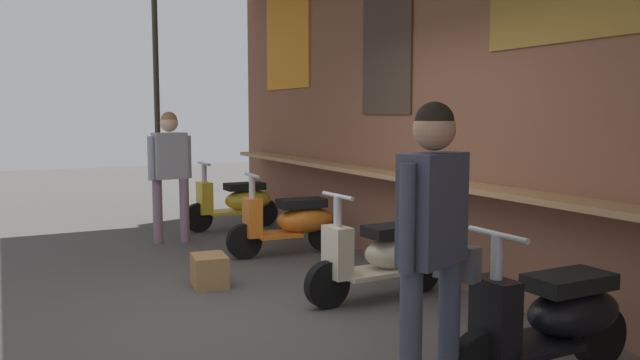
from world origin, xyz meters
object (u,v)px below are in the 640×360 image
(scooter_cream, at_px, (384,255))
(merchandise_crate, at_px, (209,271))
(scooter_orange, at_px, (292,222))
(shopper_with_handbag, at_px, (434,226))
(scooter_yellow, at_px, (237,201))
(scooter_black, at_px, (554,318))
(shopper_browsing, at_px, (170,163))

(scooter_cream, bearing_deg, merchandise_crate, -43.16)
(scooter_orange, distance_m, shopper_with_handbag, 4.08)
(scooter_yellow, relative_size, shopper_with_handbag, 0.83)
(scooter_orange, relative_size, shopper_with_handbag, 0.83)
(scooter_black, distance_m, shopper_browsing, 5.38)
(scooter_yellow, distance_m, scooter_orange, 1.91)
(scooter_orange, bearing_deg, shopper_browsing, -47.13)
(scooter_cream, height_order, scooter_black, same)
(shopper_browsing, relative_size, merchandise_crate, 4.31)
(scooter_orange, distance_m, scooter_cream, 1.97)
(scooter_orange, relative_size, scooter_cream, 1.00)
(shopper_with_handbag, height_order, merchandise_crate, shopper_with_handbag)
(shopper_with_handbag, bearing_deg, scooter_cream, -48.39)
(scooter_orange, xyz_separation_m, scooter_cream, (1.97, 0.00, 0.00))
(scooter_yellow, height_order, merchandise_crate, scooter_yellow)
(scooter_black, relative_size, shopper_with_handbag, 0.82)
(scooter_yellow, height_order, scooter_orange, same)
(shopper_browsing, height_order, merchandise_crate, shopper_browsing)
(scooter_black, height_order, shopper_browsing, shopper_browsing)
(scooter_cream, bearing_deg, scooter_yellow, -93.03)
(scooter_yellow, xyz_separation_m, shopper_browsing, (0.58, -1.09, 0.64))
(scooter_yellow, xyz_separation_m, shopper_with_handbag, (5.82, -0.94, 0.65))
(scooter_yellow, bearing_deg, scooter_orange, 88.10)
(merchandise_crate, bearing_deg, scooter_cream, 49.87)
(shopper_browsing, bearing_deg, shopper_with_handbag, -6.07)
(scooter_yellow, distance_m, merchandise_crate, 3.08)
(scooter_orange, height_order, merchandise_crate, scooter_orange)
(scooter_orange, bearing_deg, scooter_cream, 93.58)
(scooter_yellow, distance_m, scooter_cream, 3.87)
(scooter_orange, relative_size, scooter_black, 1.00)
(scooter_yellow, height_order, shopper_browsing, shopper_browsing)
(shopper_browsing, bearing_deg, scooter_cream, 10.62)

